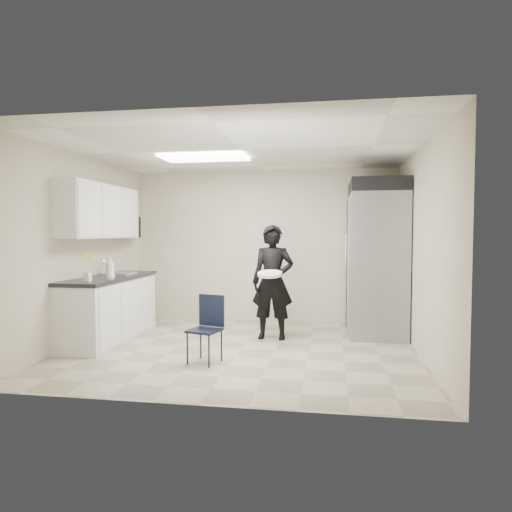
% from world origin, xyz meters
% --- Properties ---
extents(floor, '(4.50, 4.50, 0.00)m').
position_xyz_m(floor, '(0.00, 0.00, 0.00)').
color(floor, tan).
rests_on(floor, ground).
extents(ceiling, '(4.50, 4.50, 0.00)m').
position_xyz_m(ceiling, '(0.00, 0.00, 2.60)').
color(ceiling, white).
rests_on(ceiling, back_wall).
extents(back_wall, '(4.50, 0.00, 4.50)m').
position_xyz_m(back_wall, '(0.00, 2.00, 1.30)').
color(back_wall, beige).
rests_on(back_wall, floor).
extents(left_wall, '(0.00, 4.00, 4.00)m').
position_xyz_m(left_wall, '(-2.25, 0.00, 1.30)').
color(left_wall, beige).
rests_on(left_wall, floor).
extents(right_wall, '(0.00, 4.00, 4.00)m').
position_xyz_m(right_wall, '(2.25, 0.00, 1.30)').
color(right_wall, beige).
rests_on(right_wall, floor).
extents(ceiling_panel, '(1.20, 0.60, 0.02)m').
position_xyz_m(ceiling_panel, '(-0.60, 0.40, 2.57)').
color(ceiling_panel, white).
rests_on(ceiling_panel, ceiling).
extents(lower_counter, '(0.60, 1.90, 0.86)m').
position_xyz_m(lower_counter, '(-1.95, 0.20, 0.43)').
color(lower_counter, silver).
rests_on(lower_counter, floor).
extents(countertop, '(0.64, 1.95, 0.05)m').
position_xyz_m(countertop, '(-1.95, 0.20, 0.89)').
color(countertop, black).
rests_on(countertop, lower_counter).
extents(sink, '(0.42, 0.40, 0.14)m').
position_xyz_m(sink, '(-1.93, 0.45, 0.87)').
color(sink, gray).
rests_on(sink, countertop).
extents(faucet, '(0.02, 0.02, 0.24)m').
position_xyz_m(faucet, '(-2.13, 0.45, 1.02)').
color(faucet, silver).
rests_on(faucet, countertop).
extents(upper_cabinets, '(0.35, 1.80, 0.75)m').
position_xyz_m(upper_cabinets, '(-2.08, 0.20, 1.83)').
color(upper_cabinets, silver).
rests_on(upper_cabinets, left_wall).
extents(towel_dispenser, '(0.22, 0.30, 0.35)m').
position_xyz_m(towel_dispenser, '(-2.14, 1.35, 1.62)').
color(towel_dispenser, black).
rests_on(towel_dispenser, left_wall).
extents(notice_sticker_left, '(0.00, 0.12, 0.07)m').
position_xyz_m(notice_sticker_left, '(-2.24, 0.10, 1.22)').
color(notice_sticker_left, yellow).
rests_on(notice_sticker_left, left_wall).
extents(notice_sticker_right, '(0.00, 0.12, 0.07)m').
position_xyz_m(notice_sticker_right, '(-2.24, 0.30, 1.18)').
color(notice_sticker_right, yellow).
rests_on(notice_sticker_right, left_wall).
extents(commercial_fridge, '(0.80, 1.35, 2.10)m').
position_xyz_m(commercial_fridge, '(1.83, 1.27, 1.05)').
color(commercial_fridge, gray).
rests_on(commercial_fridge, floor).
extents(fridge_compressor, '(0.80, 1.35, 0.20)m').
position_xyz_m(fridge_compressor, '(1.83, 1.27, 2.20)').
color(fridge_compressor, black).
rests_on(fridge_compressor, commercial_fridge).
extents(folding_chair, '(0.42, 0.42, 0.77)m').
position_xyz_m(folding_chair, '(-0.30, -0.71, 0.38)').
color(folding_chair, black).
rests_on(folding_chair, floor).
extents(man_tuxedo, '(0.62, 0.42, 1.64)m').
position_xyz_m(man_tuxedo, '(0.33, 0.64, 0.82)').
color(man_tuxedo, black).
rests_on(man_tuxedo, floor).
extents(bucket_lid, '(0.35, 0.35, 0.04)m').
position_xyz_m(bucket_lid, '(0.32, 0.39, 0.96)').
color(bucket_lid, white).
rests_on(bucket_lid, man_tuxedo).
extents(soap_bottle_a, '(0.12, 0.12, 0.30)m').
position_xyz_m(soap_bottle_a, '(-1.72, -0.22, 1.06)').
color(soap_bottle_a, white).
rests_on(soap_bottle_a, countertop).
extents(soap_bottle_b, '(0.08, 0.08, 0.17)m').
position_xyz_m(soap_bottle_b, '(-1.88, -0.51, 0.99)').
color(soap_bottle_b, '#B5B8C2').
rests_on(soap_bottle_b, countertop).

